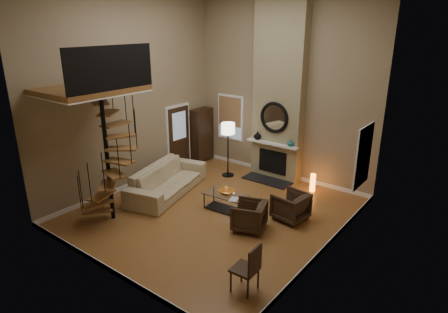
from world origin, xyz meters
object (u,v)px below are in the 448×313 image
Objects in this scene: floor_lamp at (228,133)px; accent_lamp at (313,183)px; sofa at (167,180)px; armchair_far at (252,216)px; hutch at (202,134)px; coffee_table at (225,200)px; side_chair at (249,267)px; armchair_near at (293,207)px.

accent_lamp is (2.66, 0.53, -1.16)m from floor_lamp.
sofa is 3.09m from armchair_far.
hutch reaches higher than armchair_far.
hutch is at bearing -145.16° from armchair_far.
armchair_far is 2.92m from accent_lamp.
armchair_far is 1.19m from coffee_table.
floor_lamp is (-2.50, 2.38, 1.06)m from armchair_far.
armchair_far is 0.78× the size of side_chair.
armchair_near is 1.13m from armchair_far.
coffee_table is at bearing -130.14° from armchair_far.
sofa is 3.67× the size of armchair_near.
armchair_far is 1.38× the size of accent_lamp.
floor_lamp reaches higher than armchair_near.
sofa is (0.99, -2.68, -0.55)m from hutch.
coffee_table is at bearing -40.60° from hutch.
sofa is 1.98m from coffee_table.
floor_lamp is at bearing 130.80° from side_chair.
armchair_far reaches higher than coffee_table.
coffee_table is at bearing 134.76° from side_chair.
accent_lamp is 0.57× the size of side_chair.
accent_lamp is at bearing 62.90° from coffee_table.
hutch is 1.04× the size of floor_lamp.
armchair_near is at bearing -78.97° from accent_lamp.
hutch is at bearing 137.29° from side_chair.
hutch reaches higher than floor_lamp.
armchair_near reaches higher than armchair_far.
accent_lamp is (3.24, 2.63, -0.15)m from sofa.
side_chair reaches higher than armchair_near.
hutch reaches higher than armchair_near.
armchair_near is 2.97m from side_chair.
side_chair is (4.26, -2.17, 0.13)m from sofa.
accent_lamp is at bearing 11.25° from floor_lamp.
accent_lamp is 4.91m from side_chair.
armchair_far is 0.64× the size of coffee_table.
armchair_far is at bearing -93.17° from accent_lamp.
accent_lamp is (0.16, 2.91, -0.10)m from armchair_far.
armchair_far is at bearing 122.14° from side_chair.
coffee_table is 2.65m from floor_lamp.
floor_lamp is at bearing -168.75° from accent_lamp.
floor_lamp is 1.81× the size of side_chair.
hutch reaches higher than side_chair.
hutch reaches higher than coffee_table.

